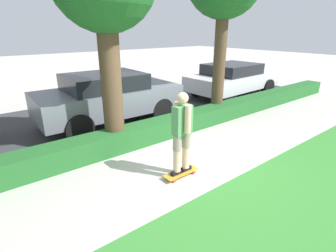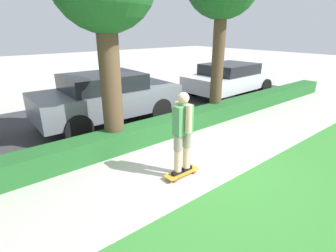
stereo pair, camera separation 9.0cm
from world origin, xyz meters
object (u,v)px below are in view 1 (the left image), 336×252
at_px(skater_person, 182,132).
at_px(parked_car_rear, 233,78).
at_px(skateboard, 181,173).
at_px(parked_car_middle, 109,97).

distance_m(skater_person, parked_car_rear, 7.25).
bearing_deg(skateboard, parked_car_middle, 84.79).
height_order(skater_person, parked_car_middle, skater_person).
relative_size(parked_car_middle, parked_car_rear, 0.98).
xyz_separation_m(skater_person, parked_car_rear, (6.20, 3.75, -0.20)).
relative_size(skateboard, parked_car_rear, 0.17).
relative_size(skateboard, parked_car_middle, 0.18).
bearing_deg(skateboard, parked_car_rear, 31.17).
distance_m(skateboard, skater_person, 0.89).
distance_m(skateboard, parked_car_rear, 7.28).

